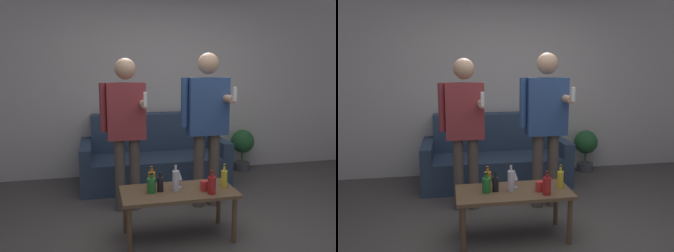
% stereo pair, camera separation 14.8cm
% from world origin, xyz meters
% --- Properties ---
extents(wall_back, '(8.00, 0.06, 2.70)m').
position_xyz_m(wall_back, '(0.00, 2.33, 1.35)').
color(wall_back, silver).
rests_on(wall_back, ground_plane).
extents(couch, '(1.93, 0.86, 0.92)m').
position_xyz_m(couch, '(-0.15, 1.91, 0.32)').
color(couch, '#334760').
rests_on(couch, ground_plane).
extents(coffee_table, '(1.03, 0.48, 0.45)m').
position_xyz_m(coffee_table, '(-0.20, 0.32, 0.40)').
color(coffee_table, brown).
rests_on(coffee_table, ground_plane).
extents(bottle_orange, '(0.06, 0.06, 0.19)m').
position_xyz_m(bottle_orange, '(-0.41, 0.47, 0.53)').
color(bottle_orange, orange).
rests_on(bottle_orange, coffee_table).
extents(bottle_green, '(0.06, 0.06, 0.22)m').
position_xyz_m(bottle_green, '(0.24, 0.31, 0.54)').
color(bottle_green, yellow).
rests_on(bottle_green, coffee_table).
extents(bottle_dark, '(0.06, 0.06, 0.26)m').
position_xyz_m(bottle_dark, '(-0.22, 0.31, 0.56)').
color(bottle_dark, silver).
rests_on(bottle_dark, coffee_table).
extents(bottle_yellow, '(0.07, 0.07, 0.21)m').
position_xyz_m(bottle_yellow, '(0.07, 0.18, 0.54)').
color(bottle_yellow, '#B21E1E').
rests_on(bottle_yellow, coffee_table).
extents(bottle_red, '(0.06, 0.06, 0.18)m').
position_xyz_m(bottle_red, '(-0.36, 0.33, 0.53)').
color(bottle_red, black).
rests_on(bottle_red, coffee_table).
extents(bottle_clear, '(0.08, 0.08, 0.18)m').
position_xyz_m(bottle_clear, '(-0.44, 0.32, 0.53)').
color(bottle_clear, '#23752D').
rests_on(bottle_clear, coffee_table).
extents(wine_glass_near, '(0.07, 0.07, 0.17)m').
position_xyz_m(wine_glass_near, '(-0.17, 0.40, 0.57)').
color(wine_glass_near, silver).
rests_on(wine_glass_near, coffee_table).
extents(cup_on_table, '(0.07, 0.07, 0.09)m').
position_xyz_m(cup_on_table, '(0.03, 0.27, 0.50)').
color(cup_on_table, red).
rests_on(cup_on_table, coffee_table).
extents(person_standing_left, '(0.47, 0.42, 1.64)m').
position_xyz_m(person_standing_left, '(-0.59, 1.03, 0.97)').
color(person_standing_left, brown).
rests_on(person_standing_left, ground_plane).
extents(person_standing_right, '(0.52, 0.44, 1.70)m').
position_xyz_m(person_standing_right, '(0.28, 0.96, 1.00)').
color(person_standing_right, brown).
rests_on(person_standing_right, ground_plane).
extents(potted_plant, '(0.35, 0.35, 0.62)m').
position_xyz_m(potted_plant, '(1.27, 2.12, 0.40)').
color(potted_plant, '#4C4C51').
rests_on(potted_plant, ground_plane).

